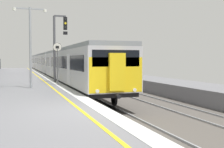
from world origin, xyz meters
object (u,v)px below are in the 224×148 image
object	(u,v)px
speed_limit_sign	(57,58)
platform_lamp_mid	(30,40)
signal_gantry	(58,41)
commuter_train_at_platform	(48,63)

from	to	relation	value
speed_limit_sign	platform_lamp_mid	world-z (taller)	platform_lamp_mid
speed_limit_sign	signal_gantry	bearing A→B (deg)	81.34
signal_gantry	platform_lamp_mid	bearing A→B (deg)	-118.19
platform_lamp_mid	signal_gantry	bearing A→B (deg)	61.81
commuter_train_at_platform	speed_limit_sign	world-z (taller)	speed_limit_sign
commuter_train_at_platform	speed_limit_sign	xyz separation A→B (m)	(-1.85, -24.63, 0.58)
commuter_train_at_platform	platform_lamp_mid	xyz separation A→B (m)	(-3.71, -26.40, 1.70)
signal_gantry	speed_limit_sign	world-z (taller)	signal_gantry
signal_gantry	speed_limit_sign	size ratio (longest dim) A/B	1.78
signal_gantry	commuter_train_at_platform	bearing A→B (deg)	86.19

